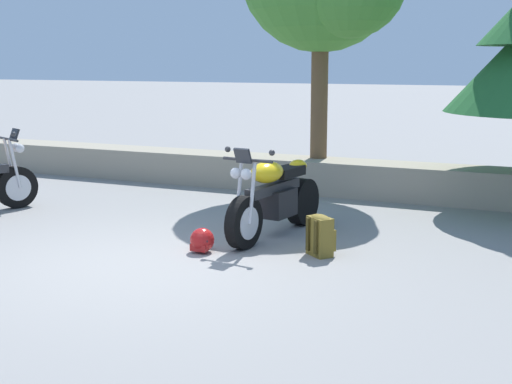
{
  "coord_description": "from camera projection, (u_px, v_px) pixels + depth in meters",
  "views": [
    {
      "loc": [
        4.11,
        -6.06,
        2.14
      ],
      "look_at": [
        0.86,
        1.2,
        0.65
      ],
      "focal_mm": 48.99,
      "sensor_mm": 36.0,
      "label": 1
    }
  ],
  "objects": [
    {
      "name": "ground_plane",
      "position": [
        137.0,
        264.0,
        7.48
      ],
      "size": [
        120.0,
        120.0,
        0.0
      ],
      "primitive_type": "plane",
      "color": "gray"
    },
    {
      "name": "stone_wall",
      "position": [
        297.0,
        174.0,
        11.74
      ],
      "size": [
        36.0,
        0.8,
        0.55
      ],
      "primitive_type": "cube",
      "color": "gray",
      "rests_on": "ground"
    },
    {
      "name": "motorcycle_yellow_centre",
      "position": [
        274.0,
        198.0,
        8.61
      ],
      "size": [
        0.67,
        2.06,
        1.18
      ],
      "color": "black",
      "rests_on": "ground"
    },
    {
      "name": "rider_backpack",
      "position": [
        320.0,
        234.0,
        7.78
      ],
      "size": [
        0.35,
        0.35,
        0.47
      ],
      "color": "brown",
      "rests_on": "ground"
    },
    {
      "name": "rider_helmet",
      "position": [
        202.0,
        240.0,
        7.93
      ],
      "size": [
        0.28,
        0.28,
        0.28
      ],
      "color": "#B21919",
      "rests_on": "ground"
    }
  ]
}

